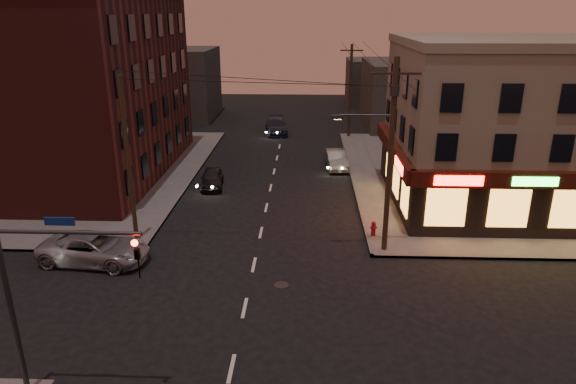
{
  "coord_description": "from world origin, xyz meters",
  "views": [
    {
      "loc": [
        2.63,
        -19.19,
        12.18
      ],
      "look_at": [
        1.65,
        6.1,
        3.2
      ],
      "focal_mm": 32.0,
      "sensor_mm": 36.0,
      "label": 1
    }
  ],
  "objects_px": {
    "sedan_mid": "(336,159)",
    "sedan_far": "(276,126)",
    "fire_hydrant": "(374,228)",
    "suv_cross": "(95,248)",
    "sedan_near": "(212,178)"
  },
  "relations": [
    {
      "from": "suv_cross",
      "to": "sedan_mid",
      "type": "height_order",
      "value": "suv_cross"
    },
    {
      "from": "sedan_mid",
      "to": "sedan_far",
      "type": "bearing_deg",
      "value": 109.44
    },
    {
      "from": "sedan_far",
      "to": "fire_hydrant",
      "type": "xyz_separation_m",
      "value": [
        7.06,
        -26.02,
        -0.13
      ]
    },
    {
      "from": "sedan_mid",
      "to": "sedan_far",
      "type": "relative_size",
      "value": 0.85
    },
    {
      "from": "sedan_far",
      "to": "fire_hydrant",
      "type": "height_order",
      "value": "sedan_far"
    },
    {
      "from": "suv_cross",
      "to": "sedan_far",
      "type": "relative_size",
      "value": 1.06
    },
    {
      "from": "fire_hydrant",
      "to": "suv_cross",
      "type": "bearing_deg",
      "value": -166.24
    },
    {
      "from": "suv_cross",
      "to": "sedan_mid",
      "type": "bearing_deg",
      "value": -30.4
    },
    {
      "from": "fire_hydrant",
      "to": "sedan_far",
      "type": "bearing_deg",
      "value": 105.18
    },
    {
      "from": "sedan_near",
      "to": "sedan_mid",
      "type": "distance_m",
      "value": 10.61
    },
    {
      "from": "sedan_near",
      "to": "fire_hydrant",
      "type": "distance_m",
      "value": 13.67
    },
    {
      "from": "suv_cross",
      "to": "fire_hydrant",
      "type": "distance_m",
      "value": 14.98
    },
    {
      "from": "sedan_near",
      "to": "sedan_mid",
      "type": "relative_size",
      "value": 0.88
    },
    {
      "from": "suv_cross",
      "to": "sedan_mid",
      "type": "xyz_separation_m",
      "value": [
        13.11,
        17.22,
        -0.04
      ]
    },
    {
      "from": "sedan_near",
      "to": "sedan_mid",
      "type": "height_order",
      "value": "sedan_mid"
    }
  ]
}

